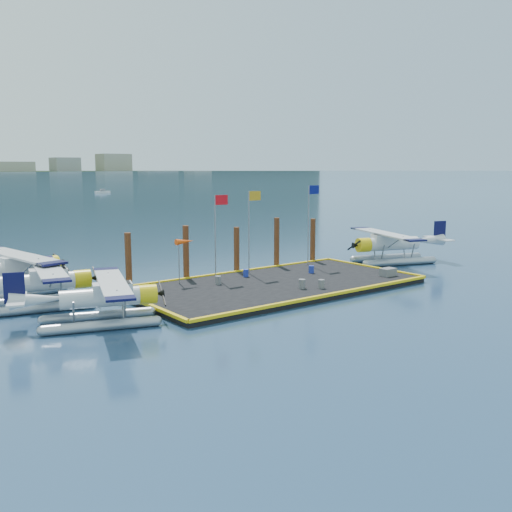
{
  "coord_description": "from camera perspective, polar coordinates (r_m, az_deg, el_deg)",
  "views": [
    {
      "loc": [
        -24.69,
        -30.14,
        8.45
      ],
      "look_at": [
        -0.2,
        2.0,
        2.05
      ],
      "focal_mm": 40.0,
      "sensor_mm": 36.0,
      "label": 1
    }
  ],
  "objects": [
    {
      "name": "seaplane_c",
      "position": [
        40.49,
        -23.12,
        -1.51
      ],
      "size": [
        9.32,
        10.21,
        3.61
      ],
      "rotation": [
        0.0,
        0.0,
        -1.4
      ],
      "color": "#959BA3",
      "rests_on": "ground"
    },
    {
      "name": "drum_1",
      "position": [
        37.95,
        4.62,
        -2.79
      ],
      "size": [
        0.44,
        0.44,
        0.62
      ],
      "primitive_type": "cylinder",
      "color": "slate",
      "rests_on": "dock"
    },
    {
      "name": "drum_0",
      "position": [
        39.29,
        -3.81,
        -2.42
      ],
      "size": [
        0.4,
        0.4,
        0.57
      ],
      "primitive_type": "cylinder",
      "color": "slate",
      "rests_on": "dock"
    },
    {
      "name": "dock_bumpers",
      "position": [
        39.77,
        1.98,
        -2.55
      ],
      "size": [
        20.25,
        10.25,
        0.18
      ],
      "primitive_type": null,
      "color": "#E1B80D",
      "rests_on": "dock"
    },
    {
      "name": "windsock",
      "position": [
        39.58,
        -7.15,
        1.35
      ],
      "size": [
        1.4,
        0.44,
        3.12
      ],
      "color": "gray",
      "rests_on": "dock"
    },
    {
      "name": "piling_3",
      "position": [
        46.42,
        2.08,
        1.19
      ],
      "size": [
        0.44,
        0.44,
        4.3
      ],
      "primitive_type": "cylinder",
      "color": "#412412",
      "rests_on": "ground"
    },
    {
      "name": "piling_4",
      "position": [
        49.06,
        5.69,
        1.4
      ],
      "size": [
        0.44,
        0.44,
        4.0
      ],
      "primitive_type": "cylinder",
      "color": "#412412",
      "rests_on": "ground"
    },
    {
      "name": "ground",
      "position": [
        39.87,
        1.98,
        -3.24
      ],
      "size": [
        4000.0,
        4000.0,
        0.0
      ],
      "primitive_type": "plane",
      "color": "navy",
      "rests_on": "ground"
    },
    {
      "name": "seaplane_b",
      "position": [
        36.3,
        -20.59,
        -2.72
      ],
      "size": [
        8.56,
        9.33,
        3.3
      ],
      "rotation": [
        0.0,
        0.0,
        -1.77
      ],
      "color": "#959BA3",
      "rests_on": "ground"
    },
    {
      "name": "drum_3",
      "position": [
        38.14,
        6.55,
        -2.8
      ],
      "size": [
        0.42,
        0.42,
        0.59
      ],
      "primitive_type": "cylinder",
      "color": "slate",
      "rests_on": "dock"
    },
    {
      "name": "piling_1",
      "position": [
        41.62,
        -7.01,
        0.16
      ],
      "size": [
        0.44,
        0.44,
        4.2
      ],
      "primitive_type": "cylinder",
      "color": "#412412",
      "rests_on": "ground"
    },
    {
      "name": "seaplane_a",
      "position": [
        31.48,
        -14.78,
        -4.29
      ],
      "size": [
        8.25,
        8.82,
        3.16
      ],
      "rotation": [
        0.0,
        0.0,
        -1.89
      ],
      "color": "#959BA3",
      "rests_on": "ground"
    },
    {
      "name": "crate",
      "position": [
        43.25,
        13.06,
        -1.57
      ],
      "size": [
        1.16,
        0.77,
        0.58
      ],
      "primitive_type": "cube",
      "color": "slate",
      "rests_on": "dock"
    },
    {
      "name": "flagpole_blue",
      "position": [
        46.39,
        5.46,
        4.3
      ],
      "size": [
        1.14,
        0.08,
        6.5
      ],
      "color": "gray",
      "rests_on": "dock"
    },
    {
      "name": "flagpole_yellow",
      "position": [
        42.57,
        -0.5,
        3.69
      ],
      "size": [
        1.14,
        0.08,
        6.2
      ],
      "color": "gray",
      "rests_on": "dock"
    },
    {
      "name": "piling_0",
      "position": [
        39.59,
        -12.64,
        -0.6
      ],
      "size": [
        0.44,
        0.44,
        4.0
      ],
      "primitive_type": "cylinder",
      "color": "#412412",
      "rests_on": "ground"
    },
    {
      "name": "drum_4",
      "position": [
        43.47,
        5.55,
        -1.33
      ],
      "size": [
        0.4,
        0.4,
        0.57
      ],
      "primitive_type": "cylinder",
      "color": "#1B2C99",
      "rests_on": "dock"
    },
    {
      "name": "seaplane_d",
      "position": [
        50.98,
        13.19,
        1.0
      ],
      "size": [
        9.39,
        9.99,
        3.59
      ],
      "rotation": [
        0.0,
        0.0,
        1.23
      ],
      "color": "#959BA3",
      "rests_on": "ground"
    },
    {
      "name": "dock",
      "position": [
        39.83,
        1.98,
        -2.96
      ],
      "size": [
        20.0,
        10.0,
        0.4
      ],
      "primitive_type": "cube",
      "color": "black",
      "rests_on": "ground"
    },
    {
      "name": "piling_2",
      "position": [
        44.06,
        -1.95,
        0.44
      ],
      "size": [
        0.44,
        0.44,
        3.8
      ],
      "primitive_type": "cylinder",
      "color": "#412412",
      "rests_on": "ground"
    },
    {
      "name": "flagpole_red",
      "position": [
        40.87,
        -3.87,
        3.29
      ],
      "size": [
        1.14,
        0.08,
        6.0
      ],
      "color": "gray",
      "rests_on": "dock"
    },
    {
      "name": "drum_5",
      "position": [
        41.79,
        -1.03,
        -1.72
      ],
      "size": [
        0.39,
        0.39,
        0.55
      ],
      "primitive_type": "cylinder",
      "color": "#1B2C99",
      "rests_on": "dock"
    }
  ]
}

